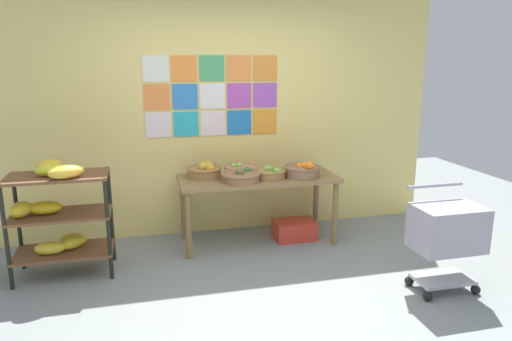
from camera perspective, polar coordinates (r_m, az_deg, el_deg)
name	(u,v)px	position (r m, az deg, el deg)	size (l,w,h in m)	color
ground	(268,307)	(3.85, 1.50, -16.38)	(9.61, 9.61, 0.00)	gray
back_wall_with_art	(225,115)	(5.16, -3.86, 6.76)	(4.83, 0.07, 2.62)	#E8CF71
banana_shelf_unit	(57,211)	(4.50, -23.27, -4.61)	(0.86, 0.55, 1.05)	black
display_table	(258,184)	(4.89, 0.24, -1.71)	(1.65, 0.68, 0.72)	olive
fruit_basket_right	(270,173)	(4.80, 1.69, -0.29)	(0.35, 0.35, 0.13)	olive
fruit_basket_back_right	(204,171)	(4.86, -6.35, -0.06)	(0.36, 0.36, 0.16)	#9B7141
fruit_basket_left	(302,170)	(4.88, 5.71, 0.02)	(0.39, 0.39, 0.18)	#866549
fruit_basket_back_left	(241,169)	(4.97, -1.87, 0.18)	(0.37, 0.37, 0.12)	tan
fruit_basket_centre	(241,176)	(4.67, -1.89, -0.68)	(0.41, 0.41, 0.13)	#8C6141
produce_crate_under_table	(294,230)	(5.14, 4.72, -7.25)	(0.44, 0.31, 0.20)	red
shopping_cart	(447,232)	(4.19, 22.41, -6.97)	(0.55, 0.42, 0.88)	black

